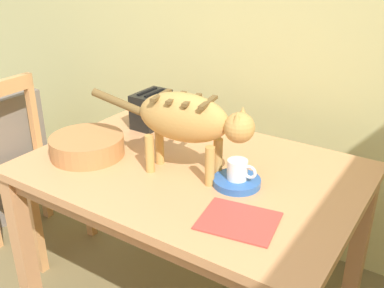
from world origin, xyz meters
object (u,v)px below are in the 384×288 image
(wooden_chair_far, at_px, (30,170))
(dining_table, at_px, (192,185))
(magazine, at_px, (239,221))
(wicker_basket, at_px, (87,146))
(book_stack, at_px, (84,142))
(coffee_mug, at_px, (238,170))
(saucer_bowl, at_px, (237,182))
(cat, at_px, (188,120))
(toaster, at_px, (151,109))

(wooden_chair_far, bearing_deg, dining_table, 89.65)
(magazine, bearing_deg, wicker_basket, 164.02)
(dining_table, xyz_separation_m, book_stack, (-0.48, -0.12, 0.13))
(coffee_mug, bearing_deg, wooden_chair_far, 179.55)
(saucer_bowl, distance_m, magazine, 0.24)
(wooden_chair_far, bearing_deg, coffee_mug, 87.86)
(saucer_bowl, height_order, coffee_mug, coffee_mug)
(coffee_mug, bearing_deg, magazine, -61.21)
(coffee_mug, distance_m, wooden_chair_far, 1.33)
(saucer_bowl, bearing_deg, magazine, -60.44)
(cat, xyz_separation_m, saucer_bowl, (0.20, 0.03, -0.21))
(book_stack, bearing_deg, wooden_chair_far, 170.18)
(dining_table, bearing_deg, magazine, -35.59)
(coffee_mug, height_order, magazine, coffee_mug)
(magazine, distance_m, toaster, 0.91)
(magazine, bearing_deg, book_stack, 162.16)
(coffee_mug, relative_size, wooden_chair_far, 0.13)
(magazine, height_order, wicker_basket, wicker_basket)
(dining_table, xyz_separation_m, cat, (0.03, -0.06, 0.31))
(toaster, bearing_deg, magazine, -34.02)
(book_stack, xyz_separation_m, wicker_basket, (0.05, -0.03, 0.01))
(coffee_mug, xyz_separation_m, magazine, (0.12, -0.21, -0.06))
(dining_table, relative_size, saucer_bowl, 7.42)
(wooden_chair_far, bearing_deg, wicker_basket, 76.33)
(cat, xyz_separation_m, magazine, (0.32, -0.18, -0.22))
(saucer_bowl, bearing_deg, toaster, 154.82)
(coffee_mug, bearing_deg, dining_table, 171.32)
(dining_table, bearing_deg, coffee_mug, -8.68)
(cat, height_order, saucer_bowl, cat)
(saucer_bowl, xyz_separation_m, coffee_mug, (0.00, 0.00, 0.05))
(book_stack, height_order, toaster, toaster)
(magazine, height_order, toaster, toaster)
(wicker_basket, bearing_deg, book_stack, 147.53)
(dining_table, distance_m, saucer_bowl, 0.25)
(cat, height_order, wicker_basket, cat)
(coffee_mug, bearing_deg, toaster, 154.95)
(cat, bearing_deg, wicker_basket, -87.23)
(dining_table, distance_m, wooden_chair_far, 1.07)
(cat, bearing_deg, toaster, -135.47)
(wooden_chair_far, bearing_deg, cat, 86.19)
(cat, bearing_deg, coffee_mug, 89.84)
(magazine, xyz_separation_m, toaster, (-0.75, 0.51, 0.08))
(coffee_mug, relative_size, magazine, 0.47)
(wicker_basket, bearing_deg, magazine, -6.60)
(cat, bearing_deg, saucer_bowl, 90.00)
(saucer_bowl, bearing_deg, cat, -171.44)
(toaster, bearing_deg, dining_table, -32.68)
(cat, relative_size, magazine, 2.73)
(magazine, bearing_deg, coffee_mug, 109.41)
(wicker_basket, bearing_deg, coffee_mug, 10.44)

